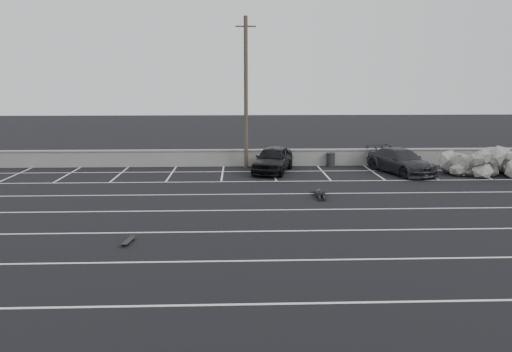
{
  "coord_description": "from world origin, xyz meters",
  "views": [
    {
      "loc": [
        -1.1,
        -17.45,
        5.46
      ],
      "look_at": [
        -0.25,
        5.44,
        1.0
      ],
      "focal_mm": 35.0,
      "sensor_mm": 36.0,
      "label": 1
    }
  ],
  "objects_px": {
    "riprap_pile": "(486,166)",
    "person": "(320,191)",
    "utility_pole": "(246,93)",
    "trash_bin": "(331,160)",
    "skateboard": "(128,241)",
    "car_left": "(273,159)",
    "car_right": "(401,161)"
  },
  "relations": [
    {
      "from": "car_left",
      "to": "trash_bin",
      "type": "xyz_separation_m",
      "value": [
        3.81,
        1.82,
        -0.34
      ]
    },
    {
      "from": "utility_pole",
      "to": "person",
      "type": "bearing_deg",
      "value": -66.4
    },
    {
      "from": "skateboard",
      "to": "riprap_pile",
      "type": "bearing_deg",
      "value": 41.84
    },
    {
      "from": "person",
      "to": "car_right",
      "type": "bearing_deg",
      "value": 47.73
    },
    {
      "from": "trash_bin",
      "to": "riprap_pile",
      "type": "distance_m",
      "value": 9.09
    },
    {
      "from": "car_left",
      "to": "car_right",
      "type": "bearing_deg",
      "value": 11.93
    },
    {
      "from": "trash_bin",
      "to": "riprap_pile",
      "type": "height_order",
      "value": "riprap_pile"
    },
    {
      "from": "trash_bin",
      "to": "car_right",
      "type": "bearing_deg",
      "value": -33.57
    },
    {
      "from": "car_left",
      "to": "riprap_pile",
      "type": "relative_size",
      "value": 0.84
    },
    {
      "from": "car_right",
      "to": "riprap_pile",
      "type": "height_order",
      "value": "car_right"
    },
    {
      "from": "car_right",
      "to": "skateboard",
      "type": "xyz_separation_m",
      "value": [
        -13.33,
        -12.32,
        -0.64
      ]
    },
    {
      "from": "skateboard",
      "to": "car_right",
      "type": "bearing_deg",
      "value": 51.58
    },
    {
      "from": "riprap_pile",
      "to": "utility_pole",
      "type": "bearing_deg",
      "value": 169.78
    },
    {
      "from": "car_right",
      "to": "skateboard",
      "type": "height_order",
      "value": "car_right"
    },
    {
      "from": "person",
      "to": "skateboard",
      "type": "bearing_deg",
      "value": -135.51
    },
    {
      "from": "person",
      "to": "car_left",
      "type": "bearing_deg",
      "value": 109.08
    },
    {
      "from": "car_left",
      "to": "riprap_pile",
      "type": "distance_m",
      "value": 12.47
    },
    {
      "from": "car_right",
      "to": "trash_bin",
      "type": "height_order",
      "value": "car_right"
    },
    {
      "from": "car_right",
      "to": "utility_pole",
      "type": "xyz_separation_m",
      "value": [
        -9.07,
        2.05,
        3.91
      ]
    },
    {
      "from": "utility_pole",
      "to": "car_right",
      "type": "bearing_deg",
      "value": -12.74
    },
    {
      "from": "car_left",
      "to": "person",
      "type": "relative_size",
      "value": 2.09
    },
    {
      "from": "trash_bin",
      "to": "skateboard",
      "type": "xyz_separation_m",
      "value": [
        -9.64,
        -14.77,
        -0.36
      ]
    },
    {
      "from": "car_right",
      "to": "utility_pole",
      "type": "bearing_deg",
      "value": 148.1
    },
    {
      "from": "car_left",
      "to": "person",
      "type": "distance_m",
      "value": 6.53
    },
    {
      "from": "utility_pole",
      "to": "skateboard",
      "type": "distance_m",
      "value": 15.67
    },
    {
      "from": "person",
      "to": "riprap_pile",
      "type": "bearing_deg",
      "value": 29.06
    },
    {
      "from": "car_left",
      "to": "car_right",
      "type": "height_order",
      "value": "car_left"
    },
    {
      "from": "riprap_pile",
      "to": "person",
      "type": "xyz_separation_m",
      "value": [
        -10.63,
        -5.16,
        -0.25
      ]
    },
    {
      "from": "utility_pole",
      "to": "person",
      "type": "relative_size",
      "value": 4.2
    },
    {
      "from": "utility_pole",
      "to": "trash_bin",
      "type": "relative_size",
      "value": 10.55
    },
    {
      "from": "car_left",
      "to": "trash_bin",
      "type": "distance_m",
      "value": 4.23
    },
    {
      "from": "car_left",
      "to": "car_right",
      "type": "xyz_separation_m",
      "value": [
        7.5,
        -0.63,
        -0.06
      ]
    }
  ]
}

